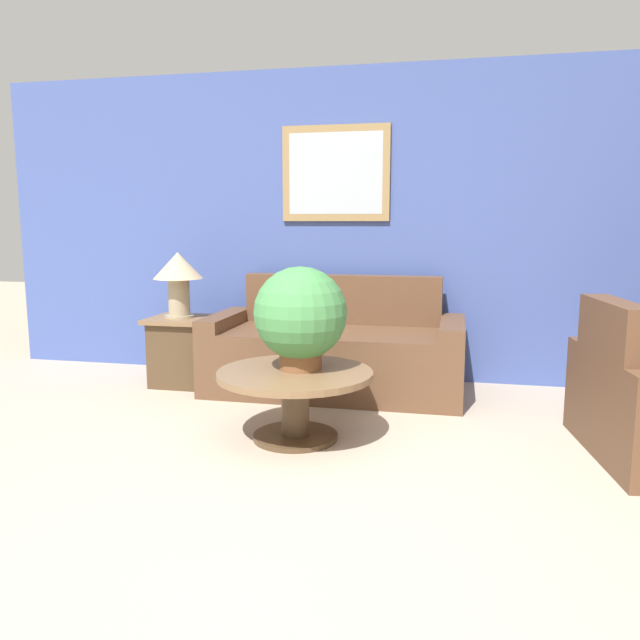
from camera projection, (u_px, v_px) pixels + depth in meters
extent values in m
plane|color=tan|center=(298.00, 567.00, 2.44)|extent=(20.00, 20.00, 0.00)
cube|color=#42569E|center=(388.00, 226.00, 5.23)|extent=(7.02, 0.06, 2.60)
cube|color=#997A4C|center=(336.00, 173.00, 5.21)|extent=(0.91, 0.03, 0.79)
cube|color=#B2BCC6|center=(335.00, 173.00, 5.20)|extent=(0.79, 0.01, 0.67)
cube|color=brown|center=(334.00, 361.00, 4.91)|extent=(1.63, 0.87, 0.50)
cube|color=brown|center=(342.00, 299.00, 5.19)|extent=(1.63, 0.16, 0.40)
cube|color=brown|center=(225.00, 350.00, 5.10)|extent=(0.18, 0.87, 0.60)
cube|color=brown|center=(452.00, 360.00, 4.71)|extent=(0.18, 0.87, 0.60)
cube|color=brown|center=(614.00, 337.00, 3.49)|extent=(0.25, 0.75, 0.40)
cylinder|color=#4C3823|center=(295.00, 436.00, 3.88)|extent=(0.53, 0.53, 0.03)
cylinder|color=#4C3823|center=(295.00, 406.00, 3.85)|extent=(0.17, 0.17, 0.36)
cylinder|color=brown|center=(295.00, 374.00, 3.82)|extent=(0.96, 0.96, 0.04)
cube|color=#4C3823|center=(181.00, 353.00, 5.15)|extent=(0.42, 0.42, 0.53)
cube|color=brown|center=(180.00, 319.00, 5.10)|extent=(0.49, 0.49, 0.03)
cylinder|color=tan|center=(180.00, 316.00, 5.10)|extent=(0.24, 0.24, 0.02)
cylinder|color=tan|center=(179.00, 297.00, 5.07)|extent=(0.17, 0.17, 0.30)
cone|color=tan|center=(178.00, 265.00, 5.04)|extent=(0.40, 0.40, 0.21)
cylinder|color=brown|center=(301.00, 358.00, 3.85)|extent=(0.26, 0.26, 0.13)
sphere|color=#428447|center=(300.00, 313.00, 3.81)|extent=(0.57, 0.57, 0.57)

